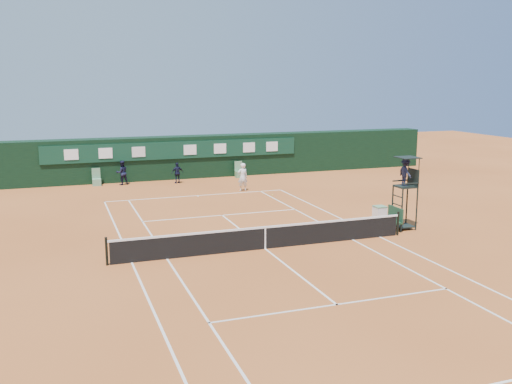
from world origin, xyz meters
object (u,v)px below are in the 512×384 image
Objects in this scene: cooler at (380,212)px; player_bench at (393,218)px; player at (243,177)px; umpire_chair at (406,178)px; tennis_net at (265,237)px.

player_bench is at bearing -106.83° from cooler.
player is (-4.26, 9.34, 0.57)m from cooler.
umpire_chair reaches higher than player_bench.
tennis_net is at bearing -173.04° from umpire_chair.
tennis_net is 3.77× the size of umpire_chair.
tennis_net is at bearing -157.31° from cooler.
umpire_chair is 1.91× the size of player.
player_bench is 2.33m from cooler.
umpire_chair reaches higher than player.
umpire_chair is at bearing 2.32° from player_bench.
cooler is at bearing 73.17° from player_bench.
player reaches higher than player_bench.
player_bench is at bearing 7.38° from tennis_net.
tennis_net is at bearing -172.62° from player_bench.
player_bench is at bearing 104.17° from player.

